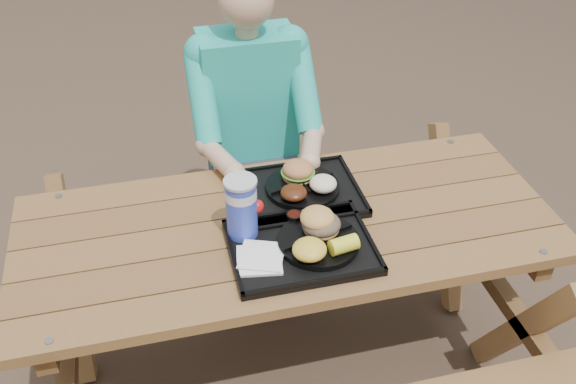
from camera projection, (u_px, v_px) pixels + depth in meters
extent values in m
plane|color=#999999|center=(288.00, 366.00, 2.59)|extent=(60.00, 60.00, 0.00)
cube|color=black|center=(301.00, 248.00, 2.03)|extent=(0.45, 0.35, 0.02)
cube|color=black|center=(295.00, 195.00, 2.25)|extent=(0.45, 0.35, 0.02)
cylinder|color=black|center=(318.00, 241.00, 2.02)|extent=(0.26, 0.26, 0.02)
cylinder|color=black|center=(303.00, 187.00, 2.25)|extent=(0.26, 0.26, 0.02)
cube|color=white|center=(259.00, 259.00, 1.96)|extent=(0.16, 0.16, 0.02)
cylinder|color=#1A32C3|center=(242.00, 209.00, 2.01)|extent=(0.10, 0.10, 0.20)
cylinder|color=black|center=(294.00, 218.00, 2.11)|extent=(0.05, 0.05, 0.03)
cylinder|color=#FFF21C|center=(307.00, 216.00, 2.12)|extent=(0.05, 0.05, 0.03)
ellipsoid|color=yellow|center=(310.00, 249.00, 1.94)|extent=(0.11, 0.11, 0.05)
cube|color=black|center=(250.00, 198.00, 2.22)|extent=(0.03, 0.15, 0.01)
ellipsoid|color=#4E220F|center=(294.00, 193.00, 2.18)|extent=(0.09, 0.09, 0.04)
ellipsoid|color=white|center=(323.00, 184.00, 2.21)|extent=(0.09, 0.09, 0.05)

